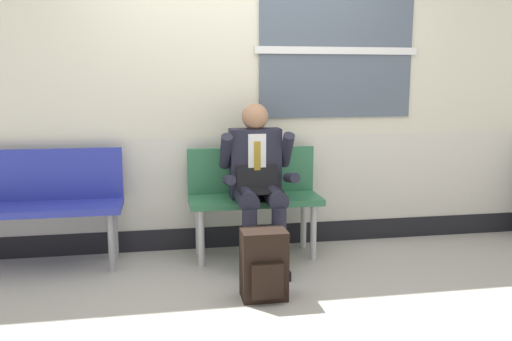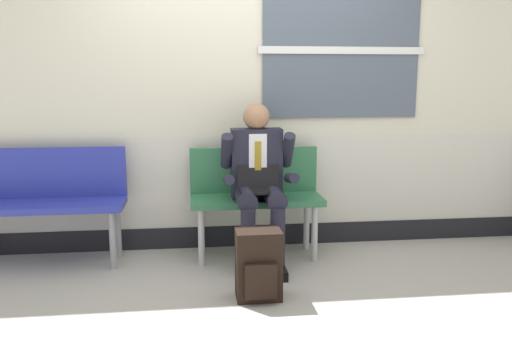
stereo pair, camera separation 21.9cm
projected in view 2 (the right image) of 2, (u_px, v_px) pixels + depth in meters
ground_plane at (256, 276)px, 3.90m from camera, size 18.00×18.00×0.00m
station_wall at (246, 77)px, 4.42m from camera, size 5.81×0.17×2.93m
bench_with_person at (255, 192)px, 4.31m from camera, size 1.06×0.42×0.88m
bench_empty at (47, 195)px, 4.12m from camera, size 1.19×0.42×0.90m
person_seated at (258, 179)px, 4.09m from camera, size 0.57×0.70×1.25m
backpack at (259, 265)px, 3.47m from camera, size 0.30×0.25×0.46m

